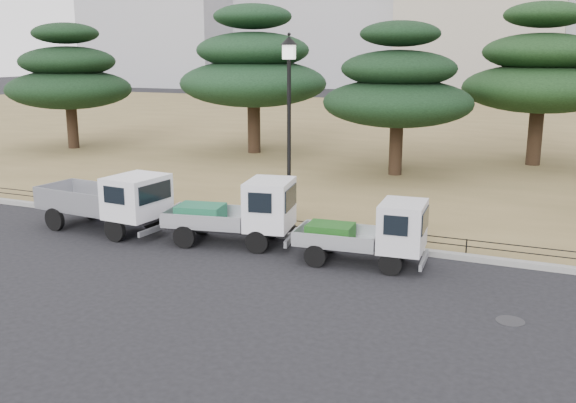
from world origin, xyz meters
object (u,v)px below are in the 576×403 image
at_px(truck_large, 109,199).
at_px(street_lamp, 289,102).
at_px(truck_kei_rear, 370,233).
at_px(truck_kei_front, 240,212).
at_px(tarp_pile, 129,198).

height_order(truck_large, street_lamp, street_lamp).
distance_m(truck_large, street_lamp, 6.42).
bearing_deg(truck_kei_rear, truck_large, 176.39).
relative_size(truck_kei_front, tarp_pile, 2.07).
distance_m(truck_kei_front, truck_kei_rear, 4.05).
height_order(truck_kei_rear, street_lamp, street_lamp).
relative_size(truck_large, tarp_pile, 2.35).
height_order(truck_kei_front, tarp_pile, truck_kei_front).
bearing_deg(truck_kei_front, truck_large, 174.78).
bearing_deg(street_lamp, truck_large, -161.30).
bearing_deg(street_lamp, tarp_pile, 177.65).
xyz_separation_m(truck_kei_rear, tarp_pile, (-9.27, 1.96, -0.31)).
bearing_deg(tarp_pile, street_lamp, -2.35).
distance_m(truck_large, truck_kei_front, 4.42).
xyz_separation_m(truck_large, street_lamp, (5.36, 1.81, 3.04)).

